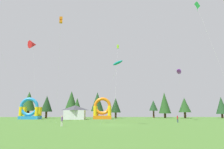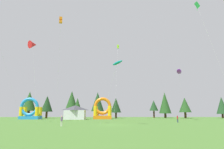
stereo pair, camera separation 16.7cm
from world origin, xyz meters
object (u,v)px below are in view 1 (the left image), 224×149
at_px(kite_purple_parafoil, 179,72).
at_px(inflatable_red_slide, 30,112).
at_px(kite_green_diamond, 197,7).
at_px(festival_tent, 75,112).
at_px(kite_teal_parafoil, 118,63).
at_px(kite_lime_box, 118,47).
at_px(person_near_camera, 177,118).
at_px(inflatable_yellow_castle, 102,111).
at_px(person_midfield, 62,120).
at_px(kite_orange_box, 61,20).
at_px(kite_red_delta, 33,45).

xyz_separation_m(kite_purple_parafoil, inflatable_red_slide, (-44.12, 9.01, -11.02)).
bearing_deg(kite_green_diamond, kite_purple_parafoil, 81.92).
distance_m(kite_purple_parafoil, festival_tent, 32.71).
xyz_separation_m(kite_teal_parafoil, festival_tent, (-11.83, 28.29, -8.61)).
height_order(kite_lime_box, person_near_camera, kite_lime_box).
distance_m(kite_purple_parafoil, inflatable_red_slide, 46.36).
xyz_separation_m(inflatable_yellow_castle, inflatable_red_slide, (-22.48, -1.69, -0.11)).
bearing_deg(person_midfield, kite_lime_box, -114.64).
bearing_deg(kite_green_diamond, inflatable_yellow_castle, 120.96).
xyz_separation_m(kite_green_diamond, person_near_camera, (-2.11, 8.51, -20.97)).
bearing_deg(person_midfield, kite_orange_box, -72.24).
bearing_deg(inflatable_red_slide, person_near_camera, -28.26).
relative_size(kite_teal_parafoil, kite_green_diamond, 0.50).
height_order(kite_purple_parafoil, festival_tent, kite_purple_parafoil).
height_order(kite_red_delta, kite_green_diamond, kite_green_diamond).
xyz_separation_m(kite_red_delta, person_midfield, (11.69, -16.81, -17.75)).
bearing_deg(inflatable_red_slide, kite_purple_parafoil, -11.55).
bearing_deg(kite_orange_box, kite_teal_parafoil, -10.37).
distance_m(kite_green_diamond, inflatable_red_slide, 54.33).
height_order(kite_teal_parafoil, kite_lime_box, kite_lime_box).
height_order(kite_teal_parafoil, festival_tent, kite_teal_parafoil).
bearing_deg(kite_lime_box, inflatable_yellow_castle, 132.85).
bearing_deg(inflatable_yellow_castle, person_near_camera, -53.80).
distance_m(kite_orange_box, kite_red_delta, 15.50).
bearing_deg(festival_tent, person_midfield, -84.41).
bearing_deg(festival_tent, kite_red_delta, -121.36).
bearing_deg(inflatable_yellow_castle, kite_orange_box, -103.67).
relative_size(kite_lime_box, person_near_camera, 14.85).
relative_size(kite_orange_box, kite_red_delta, 1.02).
xyz_separation_m(person_near_camera, festival_tent, (-24.84, 19.22, 1.19)).
relative_size(kite_lime_box, person_midfield, 14.04).
relative_size(kite_teal_parafoil, inflatable_red_slide, 1.70).
distance_m(kite_purple_parafoil, inflatable_yellow_castle, 26.49).
bearing_deg(kite_orange_box, inflatable_red_slide, 118.48).
relative_size(inflatable_red_slide, festival_tent, 1.10).
relative_size(kite_teal_parafoil, kite_purple_parafoil, 0.80).
distance_m(kite_red_delta, person_near_camera, 38.26).
relative_size(person_midfield, inflatable_red_slide, 0.25).
bearing_deg(inflatable_yellow_castle, kite_purple_parafoil, -26.32).
bearing_deg(kite_purple_parafoil, inflatable_red_slide, 168.45).
relative_size(kite_teal_parafoil, kite_orange_box, 0.56).
distance_m(kite_teal_parafoil, kite_lime_box, 29.00).
xyz_separation_m(kite_teal_parafoil, kite_lime_box, (1.21, 26.59, 11.52)).
bearing_deg(person_near_camera, kite_red_delta, -3.70).
relative_size(kite_red_delta, kite_green_diamond, 0.88).
bearing_deg(kite_green_diamond, inflatable_red_slide, 144.38).
height_order(person_near_camera, festival_tent, festival_tent).
distance_m(kite_purple_parafoil, kite_red_delta, 39.51).
bearing_deg(inflatable_yellow_castle, kite_red_delta, -133.68).
bearing_deg(kite_lime_box, person_near_camera, -56.02).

